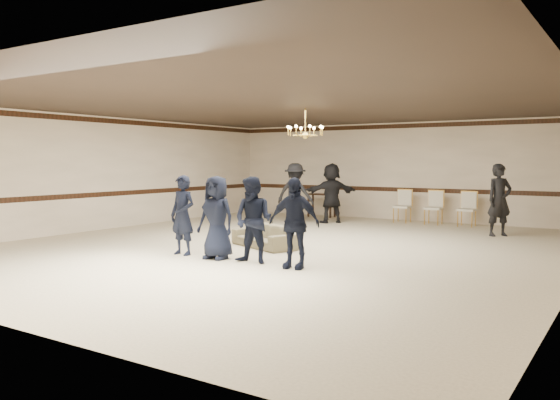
{
  "coord_description": "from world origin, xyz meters",
  "views": [
    {
      "loc": [
        6.87,
        -10.71,
        1.95
      ],
      "look_at": [
        0.25,
        -0.5,
        1.1
      ],
      "focal_mm": 36.15,
      "sensor_mm": 36.0,
      "label": 1
    }
  ],
  "objects_px": {
    "banquet_chair_right": "(467,209)",
    "boy_c": "(253,220)",
    "settee": "(264,236)",
    "boy_a": "(183,215)",
    "banquet_chair_mid": "(433,208)",
    "adult_left": "(295,193)",
    "banquet_chair_left": "(402,206)",
    "adult_mid": "(331,193)",
    "console_table": "(321,205)",
    "chandelier": "(305,122)",
    "boy_b": "(217,218)",
    "boy_d": "(294,223)",
    "adult_right": "(499,200)"
  },
  "relations": [
    {
      "from": "adult_left",
      "to": "adult_right",
      "type": "relative_size",
      "value": 1.0
    },
    {
      "from": "banquet_chair_mid",
      "to": "adult_mid",
      "type": "bearing_deg",
      "value": -158.55
    },
    {
      "from": "adult_right",
      "to": "banquet_chair_left",
      "type": "distance_m",
      "value": 3.68
    },
    {
      "from": "banquet_chair_right",
      "to": "boy_c",
      "type": "bearing_deg",
      "value": -100.63
    },
    {
      "from": "banquet_chair_mid",
      "to": "banquet_chair_right",
      "type": "height_order",
      "value": "same"
    },
    {
      "from": "chandelier",
      "to": "adult_mid",
      "type": "height_order",
      "value": "chandelier"
    },
    {
      "from": "adult_mid",
      "to": "adult_right",
      "type": "distance_m",
      "value": 5.12
    },
    {
      "from": "boy_b",
      "to": "adult_right",
      "type": "distance_m",
      "value": 7.72
    },
    {
      "from": "boy_d",
      "to": "adult_right",
      "type": "relative_size",
      "value": 0.88
    },
    {
      "from": "boy_b",
      "to": "boy_d",
      "type": "bearing_deg",
      "value": -2.72
    },
    {
      "from": "boy_a",
      "to": "adult_mid",
      "type": "relative_size",
      "value": 0.88
    },
    {
      "from": "boy_d",
      "to": "console_table",
      "type": "height_order",
      "value": "boy_d"
    },
    {
      "from": "settee",
      "to": "banquet_chair_right",
      "type": "distance_m",
      "value": 7.12
    },
    {
      "from": "banquet_chair_mid",
      "to": "banquet_chair_right",
      "type": "xyz_separation_m",
      "value": [
        1.0,
        0.0,
        0.0
      ]
    },
    {
      "from": "boy_b",
      "to": "adult_mid",
      "type": "bearing_deg",
      "value": 96.46
    },
    {
      "from": "boy_a",
      "to": "banquet_chair_mid",
      "type": "bearing_deg",
      "value": 73.74
    },
    {
      "from": "banquet_chair_left",
      "to": "console_table",
      "type": "relative_size",
      "value": 1.06
    },
    {
      "from": "chandelier",
      "to": "banquet_chair_right",
      "type": "relative_size",
      "value": 0.92
    },
    {
      "from": "chandelier",
      "to": "banquet_chair_mid",
      "type": "xyz_separation_m",
      "value": [
        1.49,
        5.21,
        -2.36
      ]
    },
    {
      "from": "boy_d",
      "to": "settee",
      "type": "distance_m",
      "value": 2.61
    },
    {
      "from": "boy_b",
      "to": "banquet_chair_left",
      "type": "height_order",
      "value": "boy_b"
    },
    {
      "from": "boy_a",
      "to": "settee",
      "type": "height_order",
      "value": "boy_a"
    },
    {
      "from": "chandelier",
      "to": "console_table",
      "type": "xyz_separation_m",
      "value": [
        -2.51,
        5.41,
        -2.47
      ]
    },
    {
      "from": "banquet_chair_mid",
      "to": "boy_a",
      "type": "bearing_deg",
      "value": -110.01
    },
    {
      "from": "banquet_chair_left",
      "to": "banquet_chair_mid",
      "type": "relative_size",
      "value": 1.0
    },
    {
      "from": "adult_left",
      "to": "banquet_chair_right",
      "type": "bearing_deg",
      "value": -165.33
    },
    {
      "from": "boy_d",
      "to": "adult_left",
      "type": "xyz_separation_m",
      "value": [
        -3.84,
        6.32,
        0.11
      ]
    },
    {
      "from": "boy_a",
      "to": "boy_d",
      "type": "height_order",
      "value": "same"
    },
    {
      "from": "boy_a",
      "to": "boy_b",
      "type": "height_order",
      "value": "same"
    },
    {
      "from": "banquet_chair_left",
      "to": "adult_right",
      "type": "bearing_deg",
      "value": -28.75
    },
    {
      "from": "adult_left",
      "to": "banquet_chair_left",
      "type": "xyz_separation_m",
      "value": [
        2.75,
        1.97,
        -0.42
      ]
    },
    {
      "from": "boy_b",
      "to": "adult_left",
      "type": "height_order",
      "value": "adult_left"
    },
    {
      "from": "adult_right",
      "to": "banquet_chair_mid",
      "type": "relative_size",
      "value": 1.83
    },
    {
      "from": "chandelier",
      "to": "banquet_chair_left",
      "type": "xyz_separation_m",
      "value": [
        0.49,
        5.21,
        -2.36
      ]
    },
    {
      "from": "boy_a",
      "to": "banquet_chair_mid",
      "type": "height_order",
      "value": "boy_a"
    },
    {
      "from": "boy_c",
      "to": "console_table",
      "type": "bearing_deg",
      "value": 107.21
    },
    {
      "from": "adult_right",
      "to": "console_table",
      "type": "xyz_separation_m",
      "value": [
        -6.25,
        1.87,
        -0.53
      ]
    },
    {
      "from": "adult_right",
      "to": "boy_b",
      "type": "bearing_deg",
      "value": -167.68
    },
    {
      "from": "boy_a",
      "to": "boy_c",
      "type": "xyz_separation_m",
      "value": [
        1.8,
        0.0,
        0.0
      ]
    },
    {
      "from": "chandelier",
      "to": "banquet_chair_right",
      "type": "distance_m",
      "value": 6.24
    },
    {
      "from": "banquet_chair_mid",
      "to": "adult_right",
      "type": "bearing_deg",
      "value": -39.02
    },
    {
      "from": "boy_d",
      "to": "boy_a",
      "type": "bearing_deg",
      "value": 170.98
    },
    {
      "from": "boy_c",
      "to": "adult_mid",
      "type": "distance_m",
      "value": 7.31
    },
    {
      "from": "adult_left",
      "to": "adult_mid",
      "type": "height_order",
      "value": "same"
    },
    {
      "from": "boy_c",
      "to": "banquet_chair_left",
      "type": "distance_m",
      "value": 8.3
    },
    {
      "from": "adult_mid",
      "to": "console_table",
      "type": "relative_size",
      "value": 1.93
    },
    {
      "from": "chandelier",
      "to": "console_table",
      "type": "height_order",
      "value": "chandelier"
    },
    {
      "from": "boy_a",
      "to": "adult_left",
      "type": "xyz_separation_m",
      "value": [
        -1.14,
        6.32,
        0.11
      ]
    },
    {
      "from": "boy_c",
      "to": "boy_d",
      "type": "height_order",
      "value": "same"
    },
    {
      "from": "chandelier",
      "to": "banquet_chair_mid",
      "type": "height_order",
      "value": "chandelier"
    }
  ]
}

